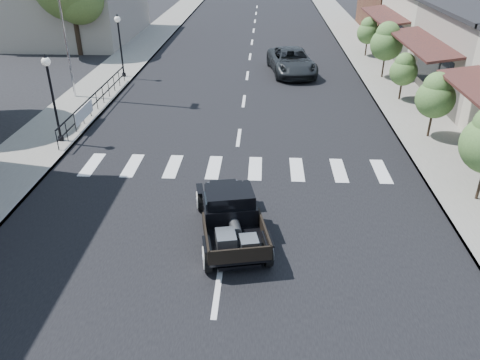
{
  "coord_description": "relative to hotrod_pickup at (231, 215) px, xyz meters",
  "views": [
    {
      "loc": [
        1.05,
        -12.1,
        8.14
      ],
      "look_at": [
        0.36,
        1.2,
        1.0
      ],
      "focal_mm": 35.0,
      "sensor_mm": 36.0,
      "label": 1
    }
  ],
  "objects": [
    {
      "name": "hotrod_pickup",
      "position": [
        0.0,
        0.0,
        0.0
      ],
      "size": [
        2.81,
        4.59,
        1.49
      ],
      "primitive_type": null,
      "rotation": [
        0.0,
        0.0,
        0.2
      ],
      "color": "black",
      "rests_on": "ground"
    },
    {
      "name": "sidewalk_left",
      "position": [
        -8.67,
        15.52,
        -0.67
      ],
      "size": [
        3.0,
        80.0,
        0.15
      ],
      "primitive_type": "cube",
      "color": "gray",
      "rests_on": "ground"
    },
    {
      "name": "railing",
      "position": [
        -7.47,
        10.52,
        -0.09
      ],
      "size": [
        0.08,
        10.0,
        1.0
      ],
      "primitive_type": null,
      "color": "black",
      "rests_on": "sidewalk_left"
    },
    {
      "name": "small_tree_e",
      "position": [
        8.13,
        22.76,
        0.69
      ],
      "size": [
        1.53,
        1.53,
        2.56
      ],
      "primitive_type": null,
      "color": "#466C31",
      "rests_on": "sidewalk_right"
    },
    {
      "name": "storefront_far",
      "position": [
        14.83,
        22.52,
        1.51
      ],
      "size": [
        10.0,
        9.0,
        4.5
      ],
      "primitive_type": "cube",
      "color": "beige",
      "rests_on": "ground"
    },
    {
      "name": "lamp_post_c",
      "position": [
        -7.77,
        16.52,
        1.25
      ],
      "size": [
        0.36,
        0.36,
        3.69
      ],
      "primitive_type": null,
      "color": "black",
      "rests_on": "sidewalk_left"
    },
    {
      "name": "small_tree_d",
      "position": [
        8.13,
        17.21,
        0.99
      ],
      "size": [
        1.9,
        1.9,
        3.17
      ],
      "primitive_type": null,
      "color": "#466C31",
      "rests_on": "sidewalk_right"
    },
    {
      "name": "road",
      "position": [
        -0.17,
        15.52,
        -0.73
      ],
      "size": [
        14.0,
        80.0,
        0.02
      ],
      "primitive_type": "cube",
      "color": "black",
      "rests_on": "ground"
    },
    {
      "name": "ground",
      "position": [
        -0.17,
        0.52,
        -0.74
      ],
      "size": [
        120.0,
        120.0,
        0.0
      ],
      "primitive_type": "plane",
      "color": "black",
      "rests_on": "ground"
    },
    {
      "name": "lamp_post_b",
      "position": [
        -7.77,
        6.52,
        1.25
      ],
      "size": [
        0.36,
        0.36,
        3.69
      ],
      "primitive_type": null,
      "color": "black",
      "rests_on": "sidewalk_left"
    },
    {
      "name": "sidewalk_right",
      "position": [
        8.33,
        15.52,
        -0.67
      ],
      "size": [
        3.0,
        80.0,
        0.15
      ],
      "primitive_type": "cube",
      "color": "gray",
      "rests_on": "ground"
    },
    {
      "name": "small_tree_b",
      "position": [
        8.13,
        7.83,
        0.77
      ],
      "size": [
        1.64,
        1.64,
        2.73
      ],
      "primitive_type": null,
      "color": "#466C31",
      "rests_on": "sidewalk_right"
    },
    {
      "name": "low_building_left",
      "position": [
        -15.17,
        28.52,
        1.76
      ],
      "size": [
        10.0,
        12.0,
        5.0
      ],
      "primitive_type": "cube",
      "color": "#9F9685",
      "rests_on": "ground"
    },
    {
      "name": "second_car",
      "position": [
        2.61,
        18.23,
        0.02
      ],
      "size": [
        3.3,
        5.81,
        1.53
      ],
      "primitive_type": "imported",
      "rotation": [
        0.0,
        0.0,
        0.14
      ],
      "color": "black",
      "rests_on": "ground"
    },
    {
      "name": "banner",
      "position": [
        -7.39,
        8.52,
        -0.29
      ],
      "size": [
        0.04,
        2.2,
        0.6
      ],
      "primitive_type": null,
      "color": "silver",
      "rests_on": "sidewalk_left"
    },
    {
      "name": "small_tree_c",
      "position": [
        8.13,
        12.91,
        0.59
      ],
      "size": [
        1.42,
        1.42,
        2.37
      ],
      "primitive_type": null,
      "color": "#466C31",
      "rests_on": "sidewalk_right"
    },
    {
      "name": "road_markings",
      "position": [
        -0.17,
        10.52,
        -0.74
      ],
      "size": [
        12.0,
        60.0,
        0.06
      ],
      "primitive_type": null,
      "color": "silver",
      "rests_on": "ground"
    },
    {
      "name": "big_tree_far",
      "position": [
        -12.67,
        22.52,
        3.01
      ],
      "size": [
        5.1,
        5.1,
        7.5
      ],
      "primitive_type": null,
      "color": "#496129",
      "rests_on": "ground"
    }
  ]
}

